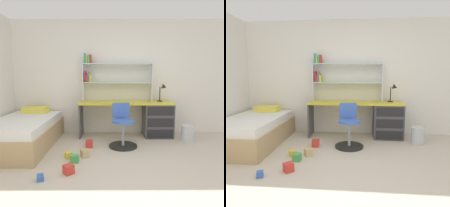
# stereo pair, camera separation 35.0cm
# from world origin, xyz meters

# --- Properties ---
(ground_plane) EXTENTS (5.90, 5.68, 0.02)m
(ground_plane) POSITION_xyz_m (0.00, 0.00, -0.01)
(ground_plane) COLOR beige
(room_shell) EXTENTS (5.90, 5.68, 2.51)m
(room_shell) POSITION_xyz_m (-1.22, 1.21, 1.25)
(room_shell) COLOR white
(room_shell) RESTS_ON ground_plane
(desk) EXTENTS (1.96, 0.54, 0.75)m
(desk) POSITION_xyz_m (0.56, 2.05, 0.41)
(desk) COLOR gold
(desk) RESTS_ON ground_plane
(bookshelf_hutch) EXTENTS (1.50, 0.22, 1.02)m
(bookshelf_hutch) POSITION_xyz_m (-0.31, 2.20, 1.33)
(bookshelf_hutch) COLOR silver
(bookshelf_hutch) RESTS_ON desk
(desk_lamp) EXTENTS (0.20, 0.17, 0.38)m
(desk_lamp) POSITION_xyz_m (0.85, 2.11, 1.00)
(desk_lamp) COLOR black
(desk_lamp) RESTS_ON desk
(swivel_chair) EXTENTS (0.52, 0.52, 0.79)m
(swivel_chair) POSITION_xyz_m (-0.06, 1.39, 0.31)
(swivel_chair) COLOR black
(swivel_chair) RESTS_ON ground_plane
(bed_platform) EXTENTS (1.07, 1.85, 0.63)m
(bed_platform) POSITION_xyz_m (-1.89, 1.41, 0.26)
(bed_platform) COLOR tan
(bed_platform) RESTS_ON ground_plane
(waste_bin) EXTENTS (0.24, 0.24, 0.32)m
(waste_bin) POSITION_xyz_m (1.25, 1.68, 0.16)
(waste_bin) COLOR silver
(waste_bin) RESTS_ON ground_plane
(toy_block_blue_0) EXTENTS (0.10, 0.10, 0.08)m
(toy_block_blue_0) POSITION_xyz_m (-1.16, 0.13, 0.04)
(toy_block_blue_0) COLOR #3860B7
(toy_block_blue_0) RESTS_ON ground_plane
(toy_block_natural_1) EXTENTS (0.16, 0.16, 0.12)m
(toy_block_natural_1) POSITION_xyz_m (-0.70, 0.89, 0.06)
(toy_block_natural_1) COLOR tan
(toy_block_natural_1) RESTS_ON ground_plane
(toy_block_green_2) EXTENTS (0.12, 0.12, 0.11)m
(toy_block_green_2) POSITION_xyz_m (-0.83, 0.68, 0.06)
(toy_block_green_2) COLOR #479E51
(toy_block_green_2) RESTS_ON ground_plane
(toy_block_yellow_3) EXTENTS (0.14, 0.14, 0.10)m
(toy_block_yellow_3) POSITION_xyz_m (-0.94, 0.83, 0.05)
(toy_block_yellow_3) COLOR gold
(toy_block_yellow_3) RESTS_ON ground_plane
(toy_block_red_4) EXTENTS (0.14, 0.14, 0.13)m
(toy_block_red_4) POSITION_xyz_m (-0.67, 1.34, 0.06)
(toy_block_red_4) COLOR red
(toy_block_red_4) RESTS_ON ground_plane
(toy_block_red_5) EXTENTS (0.17, 0.17, 0.12)m
(toy_block_red_5) POSITION_xyz_m (-0.84, 0.32, 0.06)
(toy_block_red_5) COLOR red
(toy_block_red_5) RESTS_ON ground_plane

